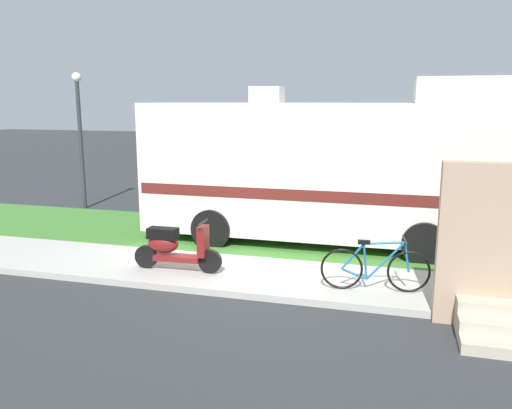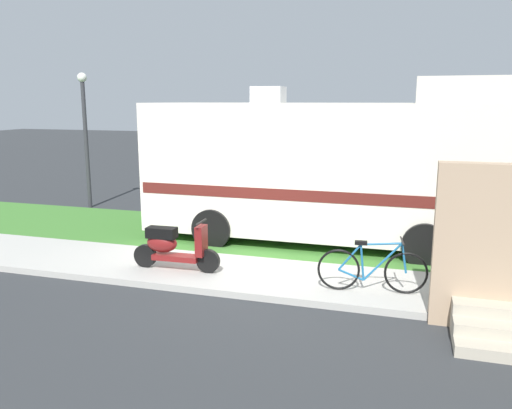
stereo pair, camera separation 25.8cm
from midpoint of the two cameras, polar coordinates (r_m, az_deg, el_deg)
name	(u,v)px [view 2 (the right image)]	position (r m, az deg, el deg)	size (l,w,h in m)	color
ground_plane	(241,258)	(10.90, -1.00, -5.91)	(80.00, 80.00, 0.00)	#2D3033
sidewalk	(221,273)	(9.80, -3.16, -7.57)	(24.00, 2.00, 0.12)	#ADAAA3
grass_strip	(261,238)	(12.27, 1.15, -3.73)	(24.00, 3.40, 0.08)	#3D752D
motorhome_rv	(322,168)	(11.76, 7.92, 4.05)	(7.72, 2.57, 3.69)	silver
scooter	(173,246)	(9.78, -8.46, -4.56)	(1.72, 0.50, 0.97)	black
bicycle	(372,269)	(8.83, 13.52, -6.96)	(1.79, 0.52, 0.91)	black
pickup_truck_near	(452,179)	(16.38, 21.30, 2.63)	(5.59, 2.44, 1.80)	maroon
porch_steps	(508,268)	(8.09, 26.89, -6.23)	(2.00, 1.26, 2.40)	#B2A893
bottle_green	(479,302)	(8.76, 24.21, -9.83)	(0.06, 0.06, 0.24)	#19722D
street_lamp_post	(85,127)	(16.41, -17.93, 8.19)	(0.28, 0.28, 4.05)	#333338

